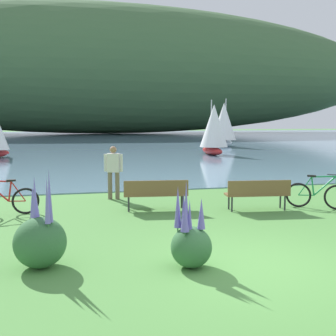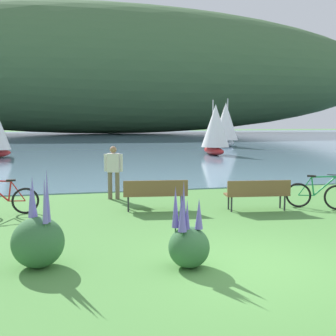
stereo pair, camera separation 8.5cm
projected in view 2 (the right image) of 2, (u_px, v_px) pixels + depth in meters
name	position (u px, v px, depth m)	size (l,w,h in m)	color
ground_plane	(256.00, 266.00, 7.25)	(200.00, 200.00, 0.00)	#518E42
bay_water	(101.00, 139.00, 53.76)	(180.00, 80.00, 0.04)	#6B8EA8
distant_hillside	(109.00, 70.00, 75.79)	(110.67, 28.00, 23.18)	#42663D
park_bench_near_camera	(155.00, 192.00, 11.62)	(1.84, 0.67, 0.88)	brown
park_bench_further_along	(258.00, 192.00, 11.61)	(1.84, 0.67, 0.88)	brown
bicycle_leaning_near_bench	(318.00, 195.00, 11.88)	(1.52, 1.00, 1.01)	black
bicycle_beside_path	(4.00, 201.00, 11.05)	(1.77, 0.25, 1.01)	black
person_at_shoreline	(113.00, 169.00, 13.26)	(0.59, 0.32, 1.71)	#72604C
echium_bush_closest_to_camera	(188.00, 243.00, 7.12)	(0.71, 0.71, 1.53)	#386B3D
echium_bush_beside_closest	(38.00, 240.00, 7.14)	(0.90, 0.90, 1.74)	#386B3D
sailboat_nearest_to_shore	(226.00, 124.00, 38.37)	(3.33, 3.74, 4.49)	white
sailboat_toward_hillside	(215.00, 129.00, 29.50)	(2.03, 3.38, 3.95)	#B22323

